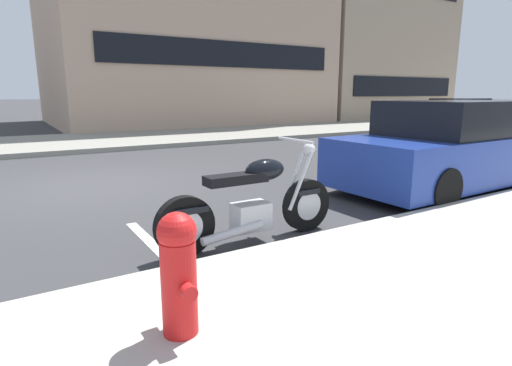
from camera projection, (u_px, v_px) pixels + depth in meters
The scene contains 8 objects.
ground_plane at pixel (92, 186), 7.31m from camera, with size 260.00×260.00×0.00m, color #333335.
sidewalk_far_curb at pixel (337, 127), 19.06m from camera, with size 120.00×5.00×0.14m, color gray.
parking_stall_stripe at pixel (160, 251), 4.28m from camera, with size 0.12×2.20×0.01m, color silver.
parked_motorcycle at pixel (253, 205), 4.48m from camera, with size 2.16×0.62×1.11m.
parked_car_far_down_curb at pixel (455, 147), 7.08m from camera, with size 4.69×1.91×1.49m.
car_opposite_curb at pixel (460, 115), 18.54m from camera, with size 4.48×1.96×1.40m.
fire_hydrant at pixel (178, 271), 2.50m from camera, with size 0.24×0.36×0.78m.
townhouse_mid_block at pixel (352, 48), 27.48m from camera, with size 9.88×9.02×9.11m.
Camera 1 is at (-1.26, -7.61, 1.60)m, focal length 28.93 mm.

